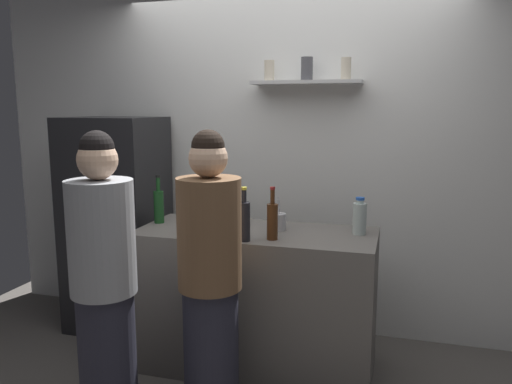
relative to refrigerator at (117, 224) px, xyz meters
name	(u,v)px	position (x,y,z in m)	size (l,w,h in m)	color
back_wall_assembly	(288,160)	(1.26, 0.40, 0.49)	(4.80, 0.32, 2.60)	white
refrigerator	(117,224)	(0.00, 0.00, 0.00)	(0.68, 0.62, 1.63)	black
counter	(256,299)	(1.21, -0.32, -0.35)	(1.51, 0.65, 0.92)	#66605B
baking_pan	(211,223)	(0.89, -0.31, 0.13)	(0.34, 0.24, 0.05)	gray
utensil_holder	(277,221)	(1.33, -0.27, 0.16)	(0.11, 0.11, 0.22)	#B2B2B7
wine_bottle_green_glass	(159,205)	(0.51, -0.29, 0.23)	(0.07, 0.07, 0.33)	#19471E
wine_bottle_dark_glass	(244,220)	(1.21, -0.58, 0.23)	(0.07, 0.07, 0.32)	black
wine_bottle_pale_glass	(192,215)	(0.86, -0.55, 0.24)	(0.07, 0.07, 0.33)	#B2BFB2
wine_bottle_amber_glass	(272,220)	(1.36, -0.51, 0.23)	(0.07, 0.07, 0.32)	#472814
water_bottle_plastic	(360,218)	(1.85, -0.23, 0.21)	(0.08, 0.08, 0.23)	silver
person_brown_jacket	(210,282)	(1.13, -0.93, -0.03)	(0.34, 0.34, 1.59)	#262633
person_grey_hoodie	(104,287)	(0.62, -1.15, -0.03)	(0.34, 0.34, 1.59)	#262633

